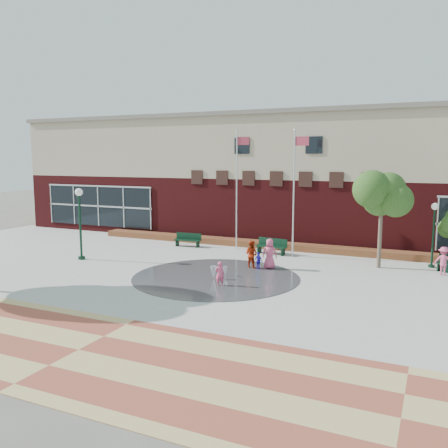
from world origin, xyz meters
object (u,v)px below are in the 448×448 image
at_px(flagpole_left, 237,184).
at_px(bench_left, 188,242).
at_px(trash_can, 448,261).
at_px(flagpole_right, 295,186).
at_px(child_splash, 220,274).

distance_m(flagpole_left, bench_left, 5.26).
bearing_deg(trash_can, bench_left, 177.74).
bearing_deg(trash_can, flagpole_right, 176.95).
xyz_separation_m(flagpole_right, trash_can, (8.55, -0.46, -3.70)).
bearing_deg(trash_can, child_splash, -142.70).
bearing_deg(trash_can, flagpole_left, 174.09).
distance_m(bench_left, child_splash, 10.19).
bearing_deg(child_splash, bench_left, -85.91).
relative_size(flagpole_left, child_splash, 6.56).
height_order(flagpole_left, bench_left, flagpole_left).
relative_size(flagpole_left, trash_can, 6.81).
bearing_deg(child_splash, trash_can, -175.95).
height_order(flagpole_left, trash_can, flagpole_left).
distance_m(flagpole_right, child_splash, 8.83).
distance_m(flagpole_right, bench_left, 8.43).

